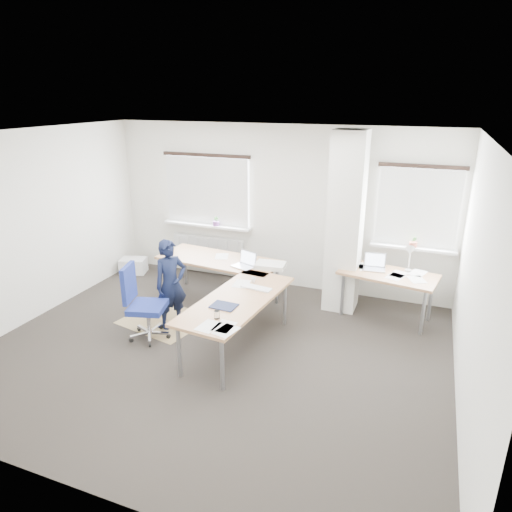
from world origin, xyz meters
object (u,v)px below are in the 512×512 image
at_px(desk_side, 388,276).
at_px(task_chair, 146,318).
at_px(desk_main, 230,279).
at_px(person, 171,284).

xyz_separation_m(desk_side, task_chair, (-3.06, -1.85, -0.38)).
relative_size(desk_main, person, 2.11).
height_order(desk_main, desk_side, desk_side).
distance_m(task_chair, person, 0.59).
height_order(task_chair, person, person).
bearing_deg(desk_main, desk_side, 30.23).
bearing_deg(desk_main, task_chair, -130.73).
height_order(desk_main, person, person).
relative_size(desk_main, task_chair, 2.61).
distance_m(desk_main, desk_side, 2.36).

